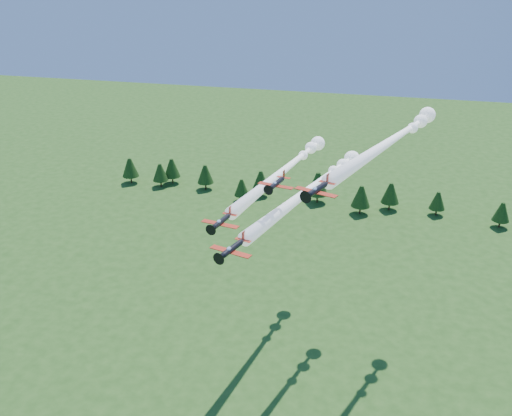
% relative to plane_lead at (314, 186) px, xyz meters
% --- Properties ---
extents(ground, '(600.00, 600.00, 0.00)m').
position_rel_plane_lead_xyz_m(ground, '(-5.62, -23.59, -41.30)').
color(ground, '#234B17').
rests_on(ground, ground).
extents(plane_lead, '(19.95, 56.80, 3.70)m').
position_rel_plane_lead_xyz_m(plane_lead, '(0.00, 0.00, 0.00)').
color(plane_lead, black).
rests_on(plane_lead, ground).
extents(plane_left, '(15.58, 58.58, 3.70)m').
position_rel_plane_lead_xyz_m(plane_left, '(-8.04, 12.22, -0.80)').
color(plane_left, black).
rests_on(plane_left, ground).
extents(plane_right, '(23.60, 57.12, 3.70)m').
position_rel_plane_lead_xyz_m(plane_right, '(15.15, 4.86, 9.93)').
color(plane_right, black).
rests_on(plane_right, ground).
extents(plane_slot, '(6.85, 7.52, 2.39)m').
position_rel_plane_lead_xyz_m(plane_slot, '(-4.60, -16.10, 6.21)').
color(plane_slot, black).
rests_on(plane_slot, ground).
extents(treeline, '(166.05, 18.35, 11.85)m').
position_rel_plane_lead_xyz_m(treeline, '(-15.94, 86.60, -34.86)').
color(treeline, '#382314').
rests_on(treeline, ground).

